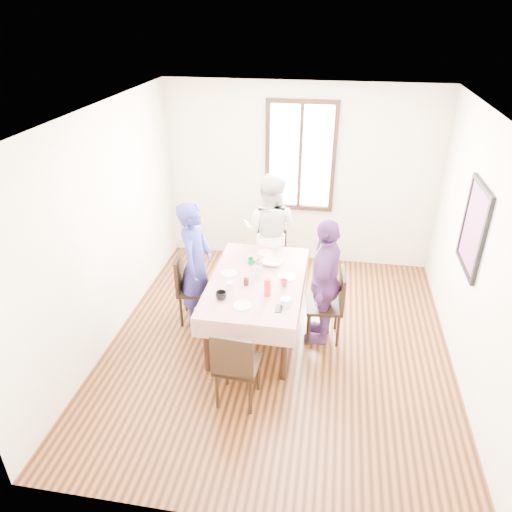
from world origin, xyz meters
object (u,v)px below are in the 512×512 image
at_px(chair_left, 196,289).
at_px(person_left, 196,264).
at_px(person_far, 270,233).
at_px(person_right, 324,282).
at_px(dining_table, 257,307).
at_px(chair_near, 238,364).
at_px(chair_right, 324,305).
at_px(chair_far, 270,257).

distance_m(chair_left, person_left, 0.35).
distance_m(chair_left, person_far, 1.31).
xyz_separation_m(person_far, person_right, (0.78, -1.06, -0.06)).
xyz_separation_m(dining_table, chair_near, (0.00, -1.13, 0.08)).
bearing_deg(chair_right, person_right, 85.53).
distance_m(person_far, person_right, 1.32).
bearing_deg(dining_table, person_right, 3.77).
height_order(dining_table, person_far, person_far).
height_order(chair_left, chair_near, same).
height_order(person_left, person_far, person_far).
xyz_separation_m(chair_left, person_left, (0.02, 0.00, 0.35)).
height_order(dining_table, chair_right, chair_right).
height_order(chair_left, person_right, person_right).
xyz_separation_m(chair_far, person_far, (-0.00, -0.02, 0.38)).
relative_size(dining_table, chair_near, 1.81).
xyz_separation_m(chair_far, chair_near, (0.00, -2.27, 0.00)).
bearing_deg(dining_table, person_left, 168.81).
bearing_deg(person_left, chair_right, -90.74).
height_order(chair_right, person_right, person_right).
relative_size(chair_near, person_left, 0.57).
bearing_deg(dining_table, chair_left, 169.10).
height_order(chair_right, person_left, person_left).
bearing_deg(person_far, dining_table, 102.31).
bearing_deg(chair_near, person_far, 93.84).
distance_m(dining_table, chair_left, 0.82).
bearing_deg(chair_far, chair_right, 124.67).
xyz_separation_m(dining_table, person_far, (-0.00, 1.11, 0.46)).
relative_size(chair_left, person_right, 0.58).
bearing_deg(chair_left, chair_right, 78.99).
relative_size(dining_table, chair_far, 1.81).
xyz_separation_m(dining_table, chair_right, (0.80, 0.05, 0.08)).
distance_m(chair_right, person_right, 0.33).
xyz_separation_m(chair_right, chair_far, (-0.80, 1.08, 0.00)).
bearing_deg(chair_right, person_left, 81.81).
relative_size(chair_left, chair_right, 1.00).
bearing_deg(chair_near, chair_left, 125.77).
bearing_deg(chair_right, dining_table, 89.20).
bearing_deg(person_far, chair_left, 62.36).
height_order(chair_near, person_far, person_far).
bearing_deg(chair_near, person_right, 60.44).
distance_m(chair_right, chair_near, 1.43).
distance_m(chair_far, person_right, 1.37).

